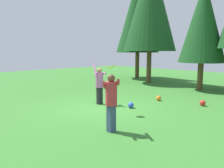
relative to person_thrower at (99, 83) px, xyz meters
name	(u,v)px	position (x,y,z in m)	size (l,w,h in m)	color
ground_plane	(101,108)	(0.58, -0.44, -0.96)	(40.00, 40.00, 0.00)	#387A2D
person_thrower	(99,83)	(0.00, 0.00, 0.00)	(0.62, 0.63, 1.78)	black
person_catcher	(111,98)	(2.95, -2.09, 0.05)	(0.75, 0.75, 1.69)	#38476B
frisbee	(112,67)	(1.48, -0.64, 0.80)	(0.35, 0.36, 0.15)	yellow
ball_red	(203,103)	(3.34, 2.98, -0.83)	(0.25, 0.25, 0.25)	red
ball_orange	(159,98)	(1.40, 2.50, -0.84)	(0.24, 0.24, 0.24)	orange
ball_blue	(131,105)	(1.46, 0.45, -0.84)	(0.25, 0.25, 0.25)	blue
tree_far_left	(138,14)	(-5.40, 8.96, 4.46)	(3.63, 3.63, 8.67)	brown
tree_center	(203,22)	(1.25, 7.00, 3.10)	(2.72, 2.72, 6.50)	brown
tree_left	(150,3)	(-2.90, 7.34, 4.76)	(3.82, 3.82, 9.14)	brown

